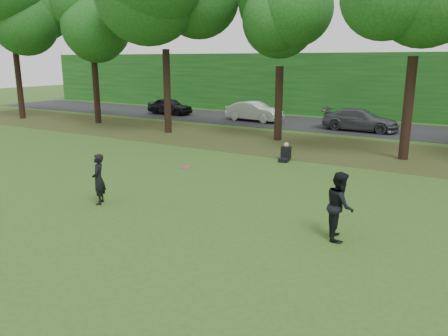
{
  "coord_description": "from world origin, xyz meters",
  "views": [
    {
      "loc": [
        6.95,
        -8.8,
        4.47
      ],
      "look_at": [
        0.44,
        2.13,
        1.3
      ],
      "focal_mm": 35.0,
      "sensor_mm": 36.0,
      "label": 1
    }
  ],
  "objects_px": {
    "player_right": "(340,206)",
    "frisbee": "(186,167)",
    "player_left": "(99,179)",
    "seated_person": "(285,154)"
  },
  "relations": [
    {
      "from": "player_left",
      "to": "seated_person",
      "type": "distance_m",
      "value": 9.09
    },
    {
      "from": "player_right",
      "to": "seated_person",
      "type": "relative_size",
      "value": 2.12
    },
    {
      "from": "player_right",
      "to": "frisbee",
      "type": "height_order",
      "value": "player_right"
    },
    {
      "from": "frisbee",
      "to": "player_right",
      "type": "bearing_deg",
      "value": 11.96
    },
    {
      "from": "frisbee",
      "to": "seated_person",
      "type": "distance_m",
      "value": 8.51
    },
    {
      "from": "player_right",
      "to": "frisbee",
      "type": "bearing_deg",
      "value": 80.64
    },
    {
      "from": "player_left",
      "to": "frisbee",
      "type": "distance_m",
      "value": 3.29
    },
    {
      "from": "player_left",
      "to": "player_right",
      "type": "relative_size",
      "value": 0.92
    },
    {
      "from": "frisbee",
      "to": "seated_person",
      "type": "height_order",
      "value": "frisbee"
    },
    {
      "from": "player_right",
      "to": "player_left",
      "type": "bearing_deg",
      "value": 77.57
    }
  ]
}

